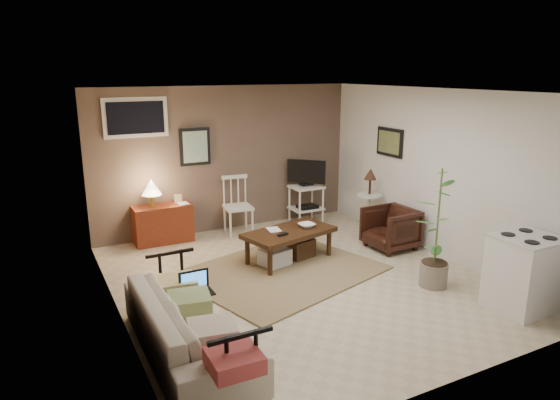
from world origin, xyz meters
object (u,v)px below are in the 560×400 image
sofa (188,316)px  tv_stand (307,190)px  coffee_table (289,243)px  red_console (162,220)px  potted_plant (438,224)px  stove (524,273)px  spindle_chair (238,207)px  armchair (391,226)px  side_table (370,193)px

sofa → tv_stand: (3.12, 3.11, 0.20)m
coffee_table → tv_stand: size_ratio=1.23×
red_console → potted_plant: potted_plant is taller
tv_stand → stove: 3.98m
spindle_chair → armchair: (1.77, -1.73, -0.10)m
spindle_chair → red_console: bearing=173.5°
spindle_chair → stove: (1.81, -3.98, -0.01)m
coffee_table → sofa: 2.58m
spindle_chair → tv_stand: size_ratio=0.84×
red_console → potted_plant: bearing=-50.9°
potted_plant → stove: bearing=-64.3°
side_table → spindle_chair: bearing=153.5°
armchair → red_console: bearing=-123.1°
stove → coffee_table: bearing=123.8°
red_console → potted_plant: (2.60, -3.20, 0.46)m
red_console → armchair: size_ratio=1.49×
spindle_chair → potted_plant: bearing=-66.0°
red_console → tv_stand: size_ratio=0.91×
sofa → potted_plant: (3.20, 0.09, 0.42)m
side_table → stove: size_ratio=1.25×
tv_stand → stove: tv_stand is taller
coffee_table → side_table: (1.80, 0.53, 0.41)m
side_table → stove: 3.03m
red_console → side_table: bearing=-19.2°
tv_stand → side_table: size_ratio=1.04×
tv_stand → coffee_table: bearing=-128.1°
side_table → potted_plant: 2.18m
sofa → side_table: side_table is taller
potted_plant → stove: size_ratio=1.75×
sofa → potted_plant: 3.23m
spindle_chair → armchair: bearing=-44.4°
coffee_table → tv_stand: 1.88m
potted_plant → red_console: bearing=129.1°
sofa → tv_stand: size_ratio=1.80×
coffee_table → stove: bearing=-56.2°
red_console → armchair: red_console is taller
coffee_table → tv_stand: bearing=51.9°
sofa → armchair: bearing=-68.5°
coffee_table → armchair: armchair is taller
sofa → armchair: sofa is taller
coffee_table → stove: 3.00m
side_table → coffee_table: bearing=-163.6°
tv_stand → armchair: (0.48, -1.70, -0.25)m
spindle_chair → armchair: 2.48m
coffee_table → spindle_chair: bearing=95.5°
coffee_table → side_table: size_ratio=1.28×
coffee_table → stove: size_ratio=1.60×
sofa → red_console: bearing=-10.3°
red_console → armchair: bearing=-31.9°
sofa → spindle_chair: (1.83, 3.15, 0.05)m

